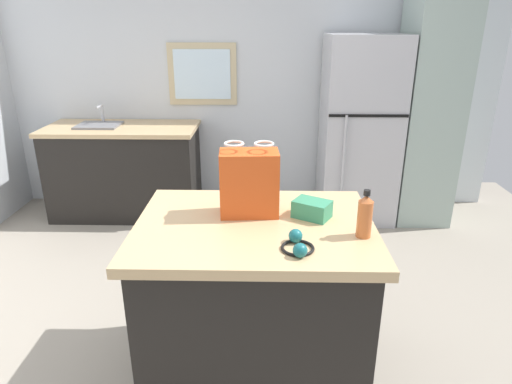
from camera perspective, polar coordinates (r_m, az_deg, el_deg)
name	(u,v)px	position (r m, az deg, el deg)	size (l,w,h in m)	color
ground	(239,343)	(2.91, -2.21, -18.70)	(5.96, 5.96, 0.00)	#9E9384
back_wall	(250,71)	(4.64, -0.79, 15.21)	(4.97, 0.13, 2.77)	silver
kitchen_island	(255,300)	(2.46, -0.16, -13.61)	(1.19, 0.91, 0.92)	black
refrigerator	(359,131)	(4.41, 13.03, 7.63)	(0.70, 0.69, 1.75)	#B7B7BC
tall_cabinet	(428,108)	(4.54, 21.12, 9.98)	(0.50, 0.62, 2.19)	#9EB2A8
sink_counter	(125,170)	(4.66, -16.37, 2.73)	(1.46, 0.68, 1.09)	black
shopping_bag	(249,183)	(2.28, -0.87, 1.19)	(0.31, 0.19, 0.38)	#DB511E
small_box	(312,209)	(2.30, 7.15, -2.17)	(0.18, 0.12, 0.09)	#388E66
bottle	(365,216)	(2.12, 13.71, -3.00)	(0.07, 0.07, 0.23)	#C66633
ear_defenders	(298,245)	(1.99, 5.34, -6.71)	(0.16, 0.20, 0.06)	black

